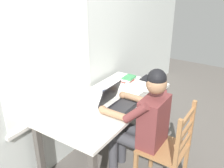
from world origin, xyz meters
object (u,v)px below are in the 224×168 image
Objects in this scene: wooden_chair at (168,149)px; coffee_mug_dark at (106,95)px; seated_person at (143,121)px; computer_mouse at (136,99)px; laptop at (117,102)px; book_stack_main at (128,79)px; desk at (109,108)px; coffee_mug_white at (128,88)px.

coffee_mug_dark is at bearing 83.26° from wooden_chair.
computer_mouse is at bearing 41.75° from seated_person.
laptop is 0.67m from book_stack_main.
computer_mouse is (0.25, 0.50, 0.30)m from wooden_chair.
book_stack_main is (0.65, 0.55, 0.09)m from seated_person.
wooden_chair is 1.10m from book_stack_main.
seated_person reaches higher than computer_mouse.
computer_mouse is at bearing -140.68° from book_stack_main.
laptop reaches higher than book_stack_main.
seated_person is 0.36m from wooden_chair.
wooden_chair reaches higher than desk.
seated_person is 0.56m from coffee_mug_white.
coffee_mug_white is (0.36, 0.09, -0.01)m from laptop.
computer_mouse is 0.52× the size of book_stack_main.
seated_person is 12.64× the size of computer_mouse.
laptop is 3.30× the size of computer_mouse.
desk is at bearing -170.33° from book_stack_main.
coffee_mug_white reaches higher than desk.
coffee_mug_dark is at bearing 74.94° from desk.
wooden_chair is at bearing -128.02° from book_stack_main.
coffee_mug_white is at bearing 60.71° from wooden_chair.
coffee_mug_white is at bearing 13.32° from laptop.
desk is 0.21m from laptop.
computer_mouse is 0.52m from book_stack_main.
coffee_mug_dark is (0.02, 0.06, 0.14)m from desk.
laptop is 2.96× the size of coffee_mug_dark.
seated_person is 6.63× the size of book_stack_main.
wooden_chair is at bearing -96.08° from desk.
wooden_chair is 8.29× the size of coffee_mug_white.
seated_person reaches higher than coffee_mug_dark.
coffee_mug_white is 0.31m from coffee_mug_dark.
laptop is 0.37m from coffee_mug_white.
seated_person reaches higher than desk.
coffee_mug_dark is 0.58× the size of book_stack_main.
wooden_chair is 5.03× the size of book_stack_main.
wooden_chair reaches higher than book_stack_main.
laptop is at bearing 88.14° from wooden_chair.
seated_person reaches higher than wooden_chair.
computer_mouse is at bearing -127.03° from coffee_mug_white.
seated_person is at bearing -100.39° from coffee_mug_dark.
coffee_mug_white is at bearing 52.97° from computer_mouse.
book_stack_main is (0.56, 0.04, -0.02)m from coffee_mug_dark.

